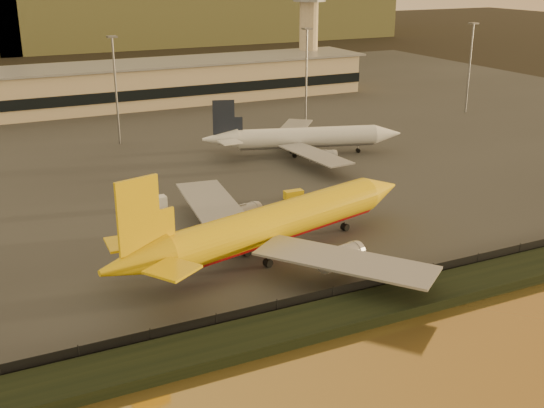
% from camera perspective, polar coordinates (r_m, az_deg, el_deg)
% --- Properties ---
extents(ground, '(900.00, 900.00, 0.00)m').
position_cam_1_polar(ground, '(101.58, 4.22, -4.59)').
color(ground, black).
rests_on(ground, ground).
extents(embankment, '(320.00, 7.00, 1.40)m').
position_cam_1_polar(embankment, '(88.54, 9.81, -8.17)').
color(embankment, black).
rests_on(embankment, ground).
extents(tarmac, '(320.00, 220.00, 0.20)m').
position_cam_1_polar(tarmac, '(185.69, -10.73, 6.34)').
color(tarmac, '#2D2D2D').
rests_on(tarmac, ground).
extents(perimeter_fence, '(300.00, 0.05, 2.20)m').
position_cam_1_polar(perimeter_fence, '(91.15, 8.37, -6.81)').
color(perimeter_fence, black).
rests_on(perimeter_fence, tarmac).
extents(terminal_building, '(202.00, 25.00, 12.60)m').
position_cam_1_polar(terminal_building, '(210.84, -16.99, 9.10)').
color(terminal_building, tan).
rests_on(terminal_building, tarmac).
extents(control_tower, '(11.20, 11.20, 35.50)m').
position_cam_1_polar(control_tower, '(242.02, 3.10, 14.83)').
color(control_tower, tan).
rests_on(control_tower, tarmac).
extents(apron_light_masts, '(152.20, 12.20, 25.40)m').
position_cam_1_polar(apron_light_masts, '(168.80, -4.18, 10.72)').
color(apron_light_masts, slate).
rests_on(apron_light_masts, tarmac).
extents(dhl_cargo_jet, '(54.95, 52.71, 16.61)m').
position_cam_1_polar(dhl_cargo_jet, '(99.88, 0.03, -1.76)').
color(dhl_cargo_jet, yellow).
rests_on(dhl_cargo_jet, tarmac).
extents(white_narrowbody_jet, '(44.75, 42.62, 13.11)m').
position_cam_1_polar(white_narrowbody_jet, '(154.35, 2.66, 5.53)').
color(white_narrowbody_jet, white).
rests_on(white_narrowbody_jet, tarmac).
extents(gse_vehicle_yellow, '(3.62, 1.79, 1.59)m').
position_cam_1_polar(gse_vehicle_yellow, '(125.88, 1.82, 0.79)').
color(gse_vehicle_yellow, yellow).
rests_on(gse_vehicle_yellow, tarmac).
extents(gse_vehicle_white, '(4.51, 2.08, 2.01)m').
position_cam_1_polar(gse_vehicle_white, '(122.79, -9.86, 0.12)').
color(gse_vehicle_white, white).
rests_on(gse_vehicle_white, tarmac).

